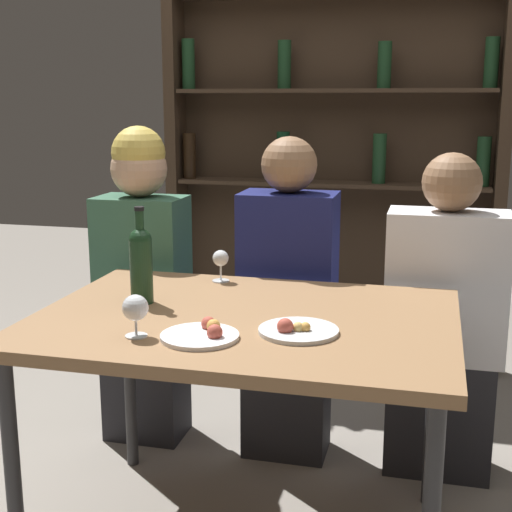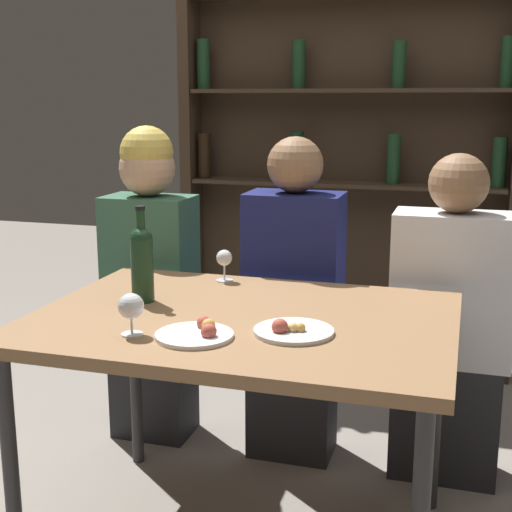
# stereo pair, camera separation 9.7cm
# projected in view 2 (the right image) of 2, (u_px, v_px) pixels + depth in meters

# --- Properties ---
(dining_table) EXTENTS (1.23, 0.89, 0.76)m
(dining_table) POSITION_uv_depth(u_px,v_px,m) (243.00, 336.00, 2.11)
(dining_table) COLOR olive
(dining_table) RESTS_ON ground_plane
(wine_rack_wall) EXTENTS (1.72, 0.21, 2.12)m
(wine_rack_wall) POSITION_uv_depth(u_px,v_px,m) (346.00, 153.00, 3.64)
(wine_rack_wall) COLOR #38281C
(wine_rack_wall) RESTS_ON ground_plane
(wine_bottle) EXTENTS (0.07, 0.07, 0.30)m
(wine_bottle) POSITION_uv_depth(u_px,v_px,m) (142.00, 260.00, 2.21)
(wine_bottle) COLOR #19381E
(wine_bottle) RESTS_ON dining_table
(wine_glass_0) EXTENTS (0.06, 0.06, 0.11)m
(wine_glass_0) POSITION_uv_depth(u_px,v_px,m) (224.00, 260.00, 2.47)
(wine_glass_0) COLOR silver
(wine_glass_0) RESTS_ON dining_table
(wine_glass_1) EXTENTS (0.07, 0.07, 0.12)m
(wine_glass_1) POSITION_uv_depth(u_px,v_px,m) (131.00, 307.00, 1.90)
(wine_glass_1) COLOR silver
(wine_glass_1) RESTS_ON dining_table
(food_plate_0) EXTENTS (0.22, 0.22, 0.05)m
(food_plate_0) POSITION_uv_depth(u_px,v_px,m) (292.00, 330.00, 1.93)
(food_plate_0) COLOR silver
(food_plate_0) RESTS_ON dining_table
(food_plate_1) EXTENTS (0.21, 0.21, 0.05)m
(food_plate_1) POSITION_uv_depth(u_px,v_px,m) (198.00, 333.00, 1.90)
(food_plate_1) COLOR white
(food_plate_1) RESTS_ON dining_table
(seated_person_left) EXTENTS (0.35, 0.22, 1.28)m
(seated_person_left) POSITION_uv_depth(u_px,v_px,m) (151.00, 284.00, 2.88)
(seated_person_left) COLOR #26262B
(seated_person_left) RESTS_ON ground_plane
(seated_person_center) EXTENTS (0.36, 0.22, 1.24)m
(seated_person_center) POSITION_uv_depth(u_px,v_px,m) (293.00, 308.00, 2.72)
(seated_person_center) COLOR #26262B
(seated_person_center) RESTS_ON ground_plane
(seated_person_right) EXTENTS (0.43, 0.22, 1.20)m
(seated_person_right) POSITION_uv_depth(u_px,v_px,m) (450.00, 330.00, 2.57)
(seated_person_right) COLOR #26262B
(seated_person_right) RESTS_ON ground_plane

